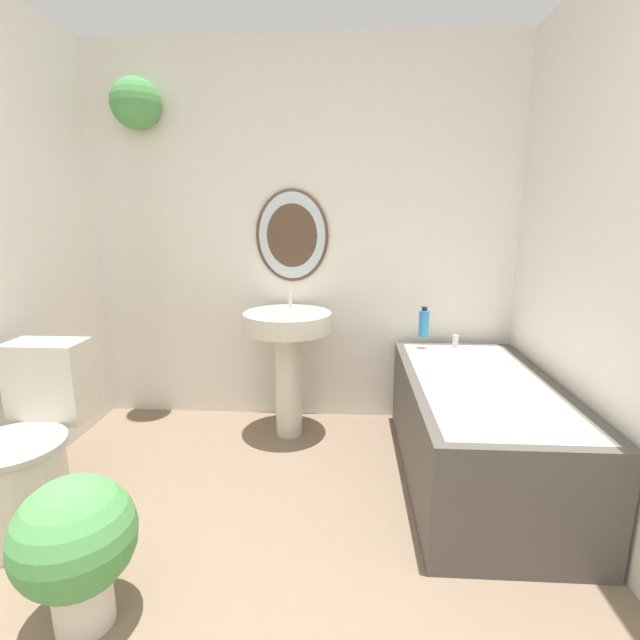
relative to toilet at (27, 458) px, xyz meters
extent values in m
cube|color=silver|center=(1.09, 1.28, 0.88)|extent=(2.83, 0.06, 2.40)
ellipsoid|color=#4C3828|center=(1.02, 1.23, 0.90)|extent=(0.47, 0.02, 0.58)
ellipsoid|color=silver|center=(1.02, 1.23, 0.90)|extent=(0.43, 0.01, 0.54)
cylinder|color=silver|center=(0.10, 1.16, 1.75)|extent=(0.13, 0.13, 0.07)
sphere|color=#4C934C|center=(0.10, 1.16, 1.68)|extent=(0.30, 0.30, 0.30)
cylinder|color=beige|center=(0.00, -0.08, -0.12)|extent=(0.39, 0.39, 0.41)
cylinder|color=#B1ADA0|center=(0.00, -0.08, 0.10)|extent=(0.42, 0.42, 0.02)
cube|color=beige|center=(0.00, 0.21, 0.28)|extent=(0.34, 0.19, 0.38)
cylinder|color=beige|center=(1.02, 0.94, 0.01)|extent=(0.16, 0.16, 0.67)
cylinder|color=beige|center=(1.02, 0.94, 0.41)|extent=(0.53, 0.53, 0.11)
cylinder|color=silver|center=(1.02, 1.09, 0.51)|extent=(0.02, 0.02, 0.10)
cube|color=#4C4742|center=(2.06, 0.49, -0.05)|extent=(0.72, 1.42, 0.54)
cube|color=beige|center=(2.06, 0.49, 0.20)|extent=(0.62, 1.32, 0.04)
cylinder|color=silver|center=(2.06, 1.10, 0.26)|extent=(0.04, 0.04, 0.08)
cylinder|color=#2D84C6|center=(1.85, 1.07, 0.38)|extent=(0.06, 0.06, 0.16)
cylinder|color=black|center=(1.85, 1.07, 0.47)|extent=(0.03, 0.03, 0.02)
cylinder|color=silver|center=(0.51, -0.49, -0.23)|extent=(0.19, 0.19, 0.17)
sphere|color=#4C934C|center=(0.51, -0.49, 0.02)|extent=(0.39, 0.39, 0.39)
camera|label=1|loc=(1.38, -1.75, 1.03)|focal=26.00mm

